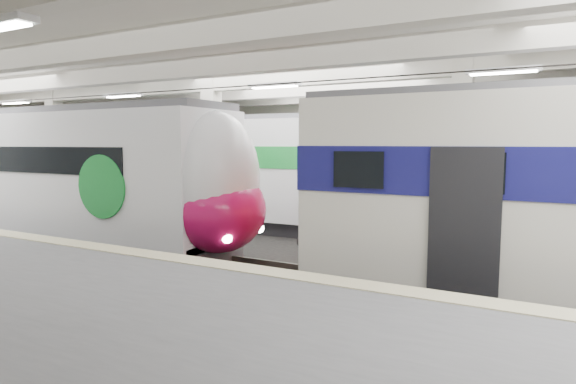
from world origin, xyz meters
The scene contains 3 objects.
station_hall centered at (0.00, -1.74, 3.24)m, with size 36.00×24.00×5.75m.
modern_emu centered at (-5.54, 0.00, 2.15)m, with size 13.49×2.79×4.37m.
far_train centered at (-3.48, 5.50, 2.23)m, with size 13.50×3.16×4.31m.
Camera 1 is at (6.90, -10.19, 3.30)m, focal length 30.00 mm.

